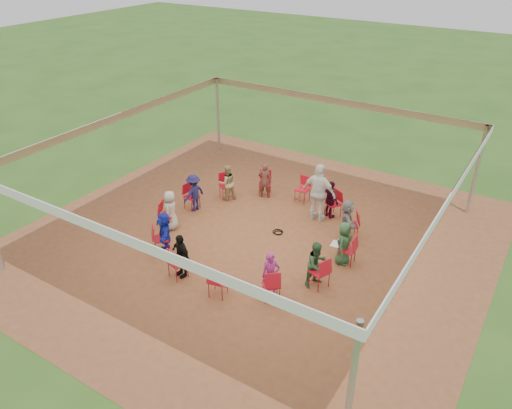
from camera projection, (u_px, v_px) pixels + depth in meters
The scene contains 30 objects.
ground at pixel (256, 238), 14.95m from camera, with size 80.00×80.00×0.00m, color #2D551A.
dirt_patch at pixel (256, 238), 14.95m from camera, with size 13.00×13.00×0.00m, color brown.
tent at pixel (256, 166), 13.80m from camera, with size 10.33×10.33×3.00m.
chair_0 at pixel (347, 250), 13.63m from camera, with size 0.42×0.44×0.90m, color red, non-canonical shape.
chair_1 at pixel (350, 225), 14.77m from camera, with size 0.42×0.44×0.90m, color red, non-canonical shape.
chair_2 at pixel (333, 204), 15.90m from camera, with size 0.42×0.44×0.90m, color red, non-canonical shape.
chair_3 at pixel (302, 190), 16.76m from camera, with size 0.42×0.44×0.90m, color red, non-canonical shape.
chair_4 at pixel (265, 184), 17.16m from camera, with size 0.42×0.44×0.90m, color red, non-canonical shape.
chair_5 at pixel (226, 186), 17.01m from camera, with size 0.42×0.44×0.90m, color red, non-canonical shape.
chair_6 at pixel (192, 197), 16.33m from camera, with size 0.42×0.44×0.90m, color red, non-canonical shape.
chair_7 at pixel (168, 215), 15.29m from camera, with size 0.42×0.44×0.90m, color red, non-canonical shape.
chair_8 at pixel (161, 239), 14.12m from camera, with size 0.42×0.44×0.90m, color red, non-canonical shape.
chair_9 at pixel (178, 263), 13.09m from camera, with size 0.42×0.44×0.90m, color red, non-canonical shape.
chair_10 at pixel (218, 281), 12.44m from camera, with size 0.42×0.44×0.90m, color red, non-canonical shape.
chair_11 at pixel (271, 284), 12.31m from camera, with size 0.42×0.44×0.90m, color red, non-canonical shape.
chair_12 at pixel (320, 272), 12.74m from camera, with size 0.42×0.44×0.90m, color red, non-canonical shape.
person_seated_0 at pixel (344, 243), 13.58m from camera, with size 0.62×0.34×1.26m, color #2C5433.
person_seated_1 at pixel (347, 220), 14.67m from camera, with size 1.17×0.44×1.26m, color gray.
person_seated_2 at pixel (331, 200), 15.76m from camera, with size 0.74×0.38×1.26m, color #3B071C.
person_seated_3 at pixel (265, 180), 16.97m from camera, with size 0.46×0.30×1.26m, color brown.
person_seated_4 at pixel (227, 183), 16.82m from camera, with size 0.61×0.35×1.26m, color tan.
person_seated_5 at pixel (194, 193), 16.17m from camera, with size 0.81×0.40×1.26m, color #1A1745.
person_seated_6 at pixel (171, 210), 15.17m from camera, with size 0.62×0.34×1.26m, color #AAA898.
person_seated_7 at pixel (165, 233), 14.05m from camera, with size 1.17×0.44×1.26m, color #1625AB.
person_seated_8 at pixel (181, 255), 13.07m from camera, with size 0.74×0.38×1.26m, color black.
person_seated_9 at pixel (271, 275), 12.32m from camera, with size 0.46×0.30×1.26m, color #8F2173.
person_seated_10 at pixel (317, 264), 12.74m from camera, with size 0.61×0.35×1.26m, color #2C5433.
standing_person at pixel (319, 193), 15.46m from camera, with size 1.12×0.58×1.92m, color silver.
cable_coil at pixel (278, 232), 15.22m from camera, with size 0.42×0.42×0.03m.
laptop at pixel (338, 243), 13.66m from camera, with size 0.31×0.37×0.24m.
Camera 1 is at (6.72, -10.64, 8.14)m, focal length 35.00 mm.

